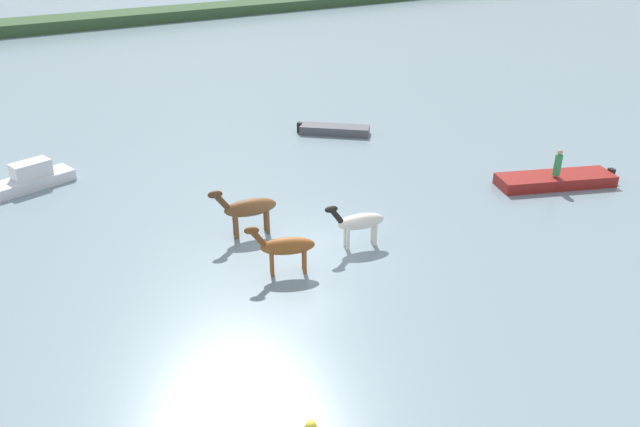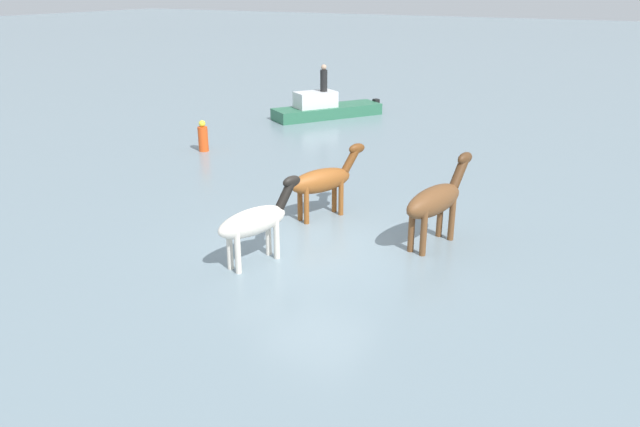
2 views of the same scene
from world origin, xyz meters
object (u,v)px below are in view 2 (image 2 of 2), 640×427
Objects in this scene: horse_pinto_flank at (436,200)px; buoy_channel_marker at (203,137)px; boat_tender_starboard at (325,110)px; horse_rear_stallion at (323,180)px; horse_chestnut_trailing at (256,221)px; person_helmsman_aft at (324,79)px.

horse_pinto_flank reaches higher than buoy_channel_marker.
boat_tender_starboard is at bearing 171.76° from buoy_channel_marker.
buoy_channel_marker is (-3.73, -7.04, -0.50)m from horse_rear_stallion.
horse_pinto_flank reaches higher than horse_chestnut_trailing.
horse_rear_stallion is 7.98m from buoy_channel_marker.
buoy_channel_marker is (-6.89, -7.09, -0.47)m from horse_chestnut_trailing.
person_helmsman_aft is at bearing 52.41° from horse_pinto_flank.
boat_tender_starboard is 4.21× the size of person_helmsman_aft.
horse_pinto_flank is 4.19m from horse_chestnut_trailing.
horse_rear_stallion is (-0.32, -3.14, -0.10)m from horse_pinto_flank.
person_helmsman_aft is (-14.13, -6.02, 0.77)m from horse_chestnut_trailing.
person_helmsman_aft reaches higher than horse_pinto_flank.
person_helmsman_aft reaches higher than horse_chestnut_trailing.
buoy_channel_marker is at bearing 88.07° from horse_rear_stallion.
person_helmsman_aft is at bearing 35.81° from boat_tender_starboard.
horse_chestnut_trailing is at bearing 146.21° from horse_pinto_flank.
horse_pinto_flank is 2.27× the size of buoy_channel_marker.
person_helmsman_aft reaches higher than horse_rear_stallion.
person_helmsman_aft is 1.04× the size of buoy_channel_marker.
person_helmsman_aft is 7.42m from buoy_channel_marker.
horse_pinto_flank is 14.51m from person_helmsman_aft.
horse_pinto_flank is 1.14× the size of horse_rear_stallion.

